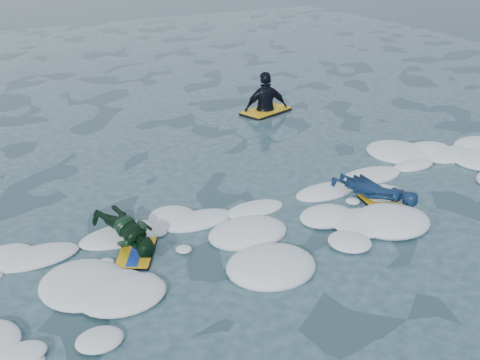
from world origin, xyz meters
name	(u,v)px	position (x,y,z in m)	size (l,w,h in m)	color
ground	(310,247)	(0.00, 0.00, 0.00)	(120.00, 120.00, 0.00)	#173038
foam_band	(273,219)	(0.00, 1.03, 0.00)	(12.00, 3.10, 0.30)	white
prone_woman_unit	(377,192)	(1.85, 0.67, 0.20)	(1.05, 1.61, 0.39)	black
prone_child_unit	(131,234)	(-2.31, 1.23, 0.27)	(0.87, 1.40, 0.52)	black
waiting_rider_unit	(266,110)	(2.88, 5.87, 0.09)	(1.40, 1.01, 1.88)	black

